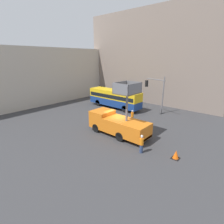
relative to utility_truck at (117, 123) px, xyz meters
name	(u,v)px	position (x,y,z in m)	size (l,w,h in m)	color
ground_plane	(118,131)	(0.91, 0.70, -1.45)	(120.00, 120.00, 0.00)	#38383A
building_backdrop_far	(29,76)	(0.91, 23.35, 3.76)	(44.00, 10.00, 10.43)	#BCB2A3
building_backdrop_side	(158,57)	(20.39, 5.84, 7.19)	(10.00, 28.00, 17.28)	gray
utility_truck	(117,123)	(0.00, 0.00, 0.00)	(2.54, 7.33, 6.20)	orange
city_bus	(115,97)	(8.58, 7.72, 0.42)	(2.49, 10.09, 3.15)	navy
traffic_light_pole	(157,90)	(9.68, 0.19, 2.53)	(3.68, 3.43, 5.83)	slate
road_worker_near_truck	(141,144)	(-1.68, -4.29, -0.54)	(0.38, 0.38, 1.82)	navy
road_worker_directing	(132,116)	(4.34, 0.93, -0.54)	(0.38, 0.38, 1.82)	navy
traffic_cone_near_truck	(176,155)	(-0.51, -7.15, -1.08)	(0.69, 0.69, 0.79)	black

